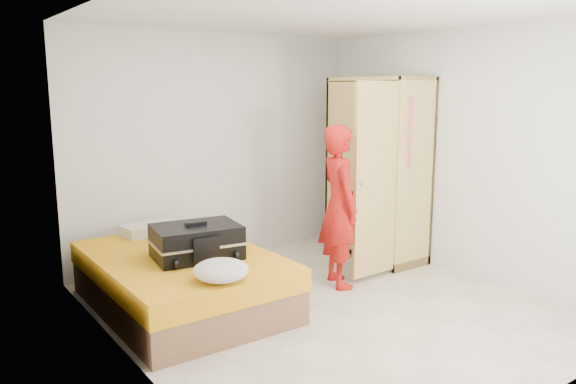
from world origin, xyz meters
TOP-DOWN VIEW (x-y plane):
  - room at (0.00, 0.00)m, footprint 4.00×4.02m
  - bed at (-1.05, 0.78)m, footprint 1.42×2.02m
  - wardrobe at (1.45, 0.86)m, footprint 1.17×1.21m
  - person at (0.51, 0.41)m, footprint 0.57×0.69m
  - suitcase at (-0.98, 0.60)m, footprint 0.83×0.66m
  - round_cushion at (-1.10, -0.05)m, footprint 0.44×0.44m
  - pillow at (-0.98, 1.63)m, footprint 0.62×0.37m

SIDE VIEW (x-z plane):
  - bed at x=-1.05m, z-range 0.00..0.50m
  - pillow at x=-0.98m, z-range 0.50..0.61m
  - round_cushion at x=-1.10m, z-range 0.50..0.67m
  - suitcase at x=-0.98m, z-range 0.48..0.81m
  - person at x=0.51m, z-range 0.00..1.63m
  - wardrobe at x=1.45m, z-range -0.05..2.05m
  - room at x=0.00m, z-range 0.00..2.60m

